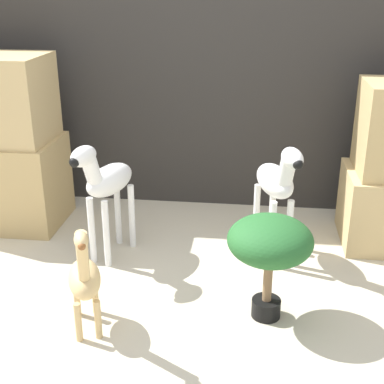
# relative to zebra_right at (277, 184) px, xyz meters

# --- Properties ---
(ground_plane) EXTENTS (14.00, 14.00, 0.00)m
(ground_plane) POSITION_rel_zebra_right_xyz_m (-0.48, -0.83, -0.47)
(ground_plane) COLOR beige
(wall_back) EXTENTS (6.40, 0.08, 2.20)m
(wall_back) POSITION_rel_zebra_right_xyz_m (-0.48, 0.81, 0.63)
(wall_back) COLOR #2D2B28
(wall_back) RESTS_ON ground_plane
(zebra_right) EXTENTS (0.29, 0.51, 0.73)m
(zebra_right) POSITION_rel_zebra_right_xyz_m (0.00, 0.00, 0.00)
(zebra_right) COLOR white
(zebra_right) RESTS_ON ground_plane
(zebra_left) EXTENTS (0.29, 0.51, 0.73)m
(zebra_left) POSITION_rel_zebra_right_xyz_m (-0.95, -0.10, 0.00)
(zebra_left) COLOR white
(zebra_left) RESTS_ON ground_plane
(giraffe_figurine) EXTENTS (0.24, 0.42, 0.59)m
(giraffe_figurine) POSITION_rel_zebra_right_xyz_m (-0.87, -0.79, -0.20)
(giraffe_figurine) COLOR tan
(giraffe_figurine) RESTS_ON ground_plane
(potted_palm_front) EXTENTS (0.40, 0.40, 0.52)m
(potted_palm_front) POSITION_rel_zebra_right_xyz_m (-0.04, -0.59, -0.08)
(potted_palm_front) COLOR black
(potted_palm_front) RESTS_ON ground_plane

